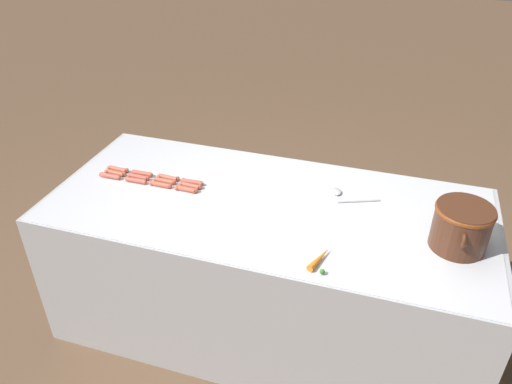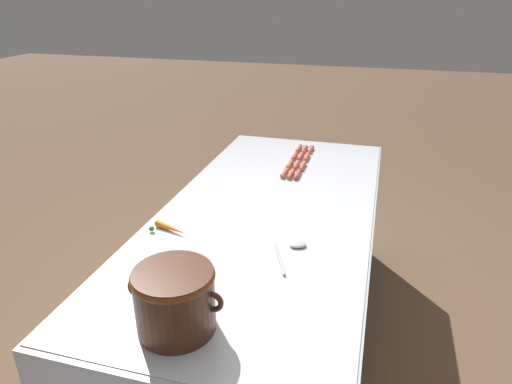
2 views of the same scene
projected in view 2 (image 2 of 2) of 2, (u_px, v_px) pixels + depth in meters
ground_plane at (267, 342)px, 2.55m from camera, size 20.00×20.00×0.00m
griddle_counter at (268, 280)px, 2.38m from camera, size 1.00×2.25×0.83m
hot_dog_0 at (311, 149)px, 2.98m from camera, size 0.03×0.13×0.03m
hot_dog_1 at (307, 157)px, 2.84m from camera, size 0.03×0.13×0.03m
hot_dog_2 at (303, 166)px, 2.70m from camera, size 0.03×0.13×0.03m
hot_dog_3 at (297, 174)px, 2.58m from camera, size 0.03×0.13×0.03m
hot_dog_4 at (304, 149)px, 2.98m from camera, size 0.03×0.13×0.03m
hot_dog_5 at (300, 157)px, 2.85m from camera, size 0.03×0.13×0.03m
hot_dog_6 at (296, 165)px, 2.71m from camera, size 0.03×0.13×0.03m
hot_dog_7 at (291, 174)px, 2.58m from camera, size 0.03×0.13×0.03m
hot_dog_8 at (299, 148)px, 3.00m from camera, size 0.03×0.13×0.03m
hot_dog_9 at (294, 156)px, 2.86m from camera, size 0.03×0.13×0.03m
hot_dog_10 at (290, 164)px, 2.73m from camera, size 0.03×0.13×0.03m
hot_dog_11 at (285, 173)px, 2.60m from camera, size 0.03×0.13×0.03m
bean_pot at (175, 297)px, 1.39m from camera, size 0.32×0.26×0.21m
serving_spoon at (292, 249)px, 1.85m from camera, size 0.14×0.26×0.02m
carrot at (170, 228)px, 1.99m from camera, size 0.18×0.08×0.03m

